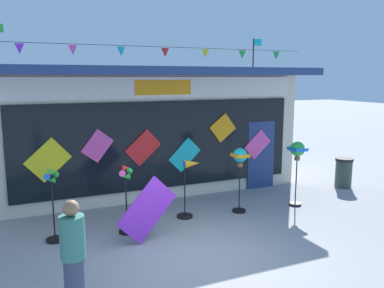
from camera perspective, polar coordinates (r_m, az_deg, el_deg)
ground_plane at (r=7.63m, az=1.11°, el=-15.91°), size 80.00×80.00×0.00m
kite_shop_building at (r=12.31m, az=-7.23°, el=2.62°), size 8.92×4.97×4.68m
wind_spinner_far_left at (r=8.43m, az=-19.46°, el=-8.23°), size 0.35×0.35×1.53m
wind_spinner_left at (r=8.49m, az=-9.46°, el=-7.51°), size 0.35×0.35×1.50m
wind_spinner_center_left at (r=9.32m, az=-0.41°, el=-5.50°), size 0.57×0.37×1.39m
wind_spinner_center_right at (r=9.62m, az=6.95°, el=-2.60°), size 0.36×0.36×1.61m
wind_spinner_right at (r=10.40m, az=14.99°, el=-1.42°), size 0.38×0.38×1.68m
person_mid_plaza at (r=5.81m, az=-16.77°, el=-15.54°), size 0.34×0.34×1.68m
trash_bin at (r=12.76m, az=21.07°, el=-3.87°), size 0.52×0.52×0.89m
display_kite_on_ground at (r=8.06m, az=-6.50°, el=-9.43°), size 1.33×0.22×1.33m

